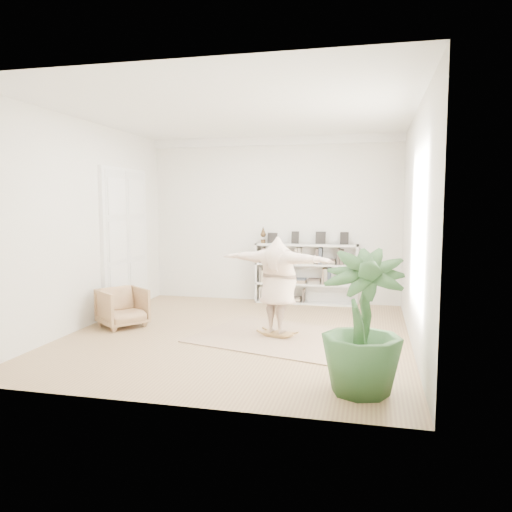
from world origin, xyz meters
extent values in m
plane|color=#8F6B4A|center=(0.00, 0.00, 0.00)|extent=(6.00, 6.00, 0.00)
plane|color=silver|center=(0.00, 3.00, 1.80)|extent=(5.50, 0.00, 5.50)
plane|color=silver|center=(0.00, -3.00, 1.80)|extent=(5.50, 0.00, 5.50)
plane|color=silver|center=(-2.75, 0.00, 1.80)|extent=(0.00, 6.00, 6.00)
plane|color=silver|center=(2.75, 0.00, 1.80)|extent=(0.00, 6.00, 6.00)
plane|color=white|center=(0.00, 0.00, 3.60)|extent=(6.00, 6.00, 0.00)
cube|color=white|center=(0.00, 2.94, 3.51)|extent=(5.50, 0.12, 0.18)
cube|color=white|center=(-2.71, 1.30, 1.40)|extent=(0.08, 1.78, 2.92)
cube|color=silver|center=(-2.69, 0.90, 1.40)|extent=(0.06, 0.78, 2.80)
cube|color=silver|center=(-2.69, 1.70, 1.40)|extent=(0.06, 0.78, 2.80)
cube|color=silver|center=(-0.33, 2.81, 0.65)|extent=(0.04, 0.35, 1.30)
cube|color=silver|center=(1.83, 2.81, 0.65)|extent=(0.04, 0.35, 1.30)
cube|color=silver|center=(0.75, 2.96, 0.65)|extent=(2.20, 0.04, 1.30)
cube|color=silver|center=(0.75, 2.81, 0.02)|extent=(2.20, 0.35, 0.04)
cube|color=silver|center=(0.75, 2.81, 0.43)|extent=(2.20, 0.35, 0.04)
cube|color=silver|center=(0.75, 2.81, 0.86)|extent=(2.20, 0.35, 0.04)
cube|color=silver|center=(0.75, 2.81, 1.28)|extent=(2.20, 0.35, 0.04)
cube|color=black|center=(0.00, 2.85, 1.42)|extent=(0.18, 0.07, 0.24)
cube|color=black|center=(0.50, 2.85, 1.42)|extent=(0.18, 0.07, 0.24)
cube|color=black|center=(1.05, 2.85, 1.42)|extent=(0.18, 0.07, 0.24)
cube|color=black|center=(1.55, 2.85, 1.42)|extent=(0.18, 0.07, 0.24)
imported|color=tan|center=(-2.14, 0.05, 0.34)|extent=(1.04, 1.04, 0.68)
cube|color=tan|center=(0.67, -0.04, 0.01)|extent=(2.93, 2.58, 0.02)
cube|color=olive|center=(0.67, -0.04, 0.07)|extent=(0.51, 0.38, 0.03)
cube|color=olive|center=(0.67, -0.04, 0.04)|extent=(0.31, 0.12, 0.04)
cube|color=olive|center=(0.67, -0.04, 0.04)|extent=(0.31, 0.12, 0.04)
cube|color=olive|center=(0.67, -0.04, 0.07)|extent=(0.18, 0.09, 0.09)
cube|color=olive|center=(0.67, -0.04, 0.07)|extent=(0.18, 0.09, 0.09)
imported|color=beige|center=(0.67, -0.04, 0.90)|extent=(1.99, 1.00, 1.56)
imported|color=#2F582C|center=(2.04, -2.17, 0.82)|extent=(0.94, 0.94, 1.65)
camera|label=1|loc=(2.12, -7.82, 2.16)|focal=35.00mm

